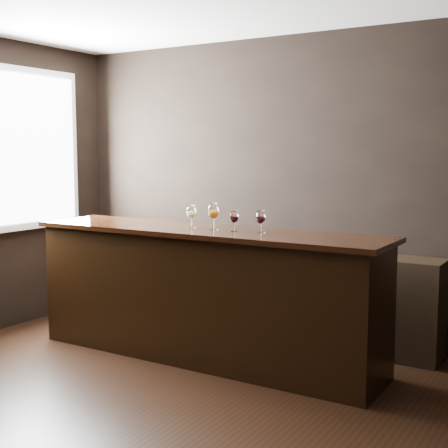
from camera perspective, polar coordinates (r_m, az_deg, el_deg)
The scene contains 9 objects.
ground at distance 4.32m, azimuth -6.69°, elevation -16.99°, with size 5.00×5.00×0.00m, color black.
room_shell at distance 4.19m, azimuth -8.59°, elevation 7.70°, with size 5.02×4.52×2.81m.
bar_counter at distance 5.23m, azimuth -1.78°, elevation -6.61°, with size 3.02×0.65×1.06m, color black.
bar_top at distance 5.13m, azimuth -1.80°, elevation -0.65°, with size 3.12×0.72×0.04m, color black.
back_bar_shelf at distance 5.74m, azimuth 7.81°, elevation -6.54°, with size 2.35×0.40×0.85m, color black.
glass_white at distance 5.16m, azimuth -3.01°, elevation 1.07°, with size 0.08×0.08×0.19m.
glass_amber at distance 5.06m, azimuth -0.99°, elevation 1.15°, with size 0.09×0.09×0.22m.
glass_red_a at distance 4.94m, azimuth 0.92°, elevation 0.64°, with size 0.07×0.07×0.17m.
glass_red_b at distance 4.86m, azimuth 3.37°, elevation 0.59°, with size 0.08×0.08×0.18m.
Camera 1 is at (2.46, -3.09, 1.73)m, focal length 50.00 mm.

